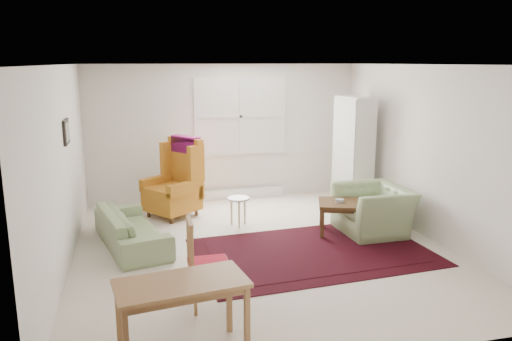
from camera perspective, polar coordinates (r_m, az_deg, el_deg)
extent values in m
cube|color=beige|center=(6.99, 0.60, -8.96)|extent=(5.00, 5.50, 0.01)
cube|color=white|center=(6.51, 0.64, 12.01)|extent=(5.00, 5.50, 0.01)
cube|color=silver|center=(9.29, -3.62, 4.34)|extent=(5.00, 0.04, 2.50)
cube|color=silver|center=(4.12, 10.26, -6.09)|extent=(5.00, 0.04, 2.50)
cube|color=silver|center=(6.49, -21.27, 0.05)|extent=(0.04, 5.50, 2.50)
cube|color=silver|center=(7.64, 19.10, 1.95)|extent=(0.04, 5.50, 2.50)
cube|color=white|center=(9.29, -1.80, 6.23)|extent=(1.72, 0.06, 1.42)
cube|color=white|center=(9.29, -1.79, 6.22)|extent=(1.60, 0.02, 1.30)
cube|color=silver|center=(9.50, -1.66, -2.60)|extent=(1.60, 0.12, 0.18)
cube|color=black|center=(6.92, -20.86, 4.16)|extent=(0.03, 0.42, 0.32)
cube|color=#AF8250|center=(6.91, -20.74, 4.16)|extent=(0.01, 0.34, 0.24)
imported|color=gray|center=(7.21, -14.09, -5.64)|extent=(1.10, 1.89, 0.72)
imported|color=gray|center=(7.74, 13.25, -3.88)|extent=(0.99, 1.12, 0.84)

